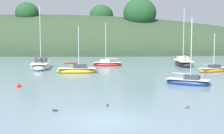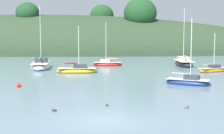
{
  "view_description": "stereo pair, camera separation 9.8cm",
  "coord_description": "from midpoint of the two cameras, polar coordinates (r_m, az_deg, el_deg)",
  "views": [
    {
      "loc": [
        0.95,
        -18.81,
        5.19
      ],
      "look_at": [
        0.0,
        20.0,
        1.2
      ],
      "focal_mm": 50.96,
      "sensor_mm": 36.0,
      "label": 1
    },
    {
      "loc": [
        1.05,
        -18.81,
        5.19
      ],
      "look_at": [
        0.0,
        20.0,
        1.2
      ],
      "focal_mm": 50.96,
      "sensor_mm": 36.0,
      "label": 2
    }
  ],
  "objects": [
    {
      "name": "sailboat_yellow_far",
      "position": [
        43.28,
        -6.21,
        -0.59
      ],
      "size": [
        5.64,
        2.33,
        6.49
      ],
      "color": "gold",
      "rests_on": "ground"
    },
    {
      "name": "mooring_buoy_channel",
      "position": [
        53.32,
        -7.03,
        0.37
      ],
      "size": [
        0.44,
        0.44,
        0.54
      ],
      "color": "orange",
      "rests_on": "ground"
    },
    {
      "name": "far_shoreline_hill",
      "position": [
        94.54,
        -14.31,
        2.6
      ],
      "size": [
        150.0,
        36.0,
        25.51
      ],
      "color": "#2D422B",
      "rests_on": "ground"
    },
    {
      "name": "duck_trailing",
      "position": [
        22.1,
        -10.18,
        -7.67
      ],
      "size": [
        0.42,
        0.18,
        0.24
      ],
      "color": "#2D2823",
      "rests_on": "ground"
    },
    {
      "name": "duck_lead",
      "position": [
        23.3,
        -0.76,
        -6.87
      ],
      "size": [
        0.29,
        0.41,
        0.24
      ],
      "color": "brown",
      "rests_on": "ground"
    },
    {
      "name": "sailboat_orange_cutter",
      "position": [
        46.44,
        17.69,
        -0.46
      ],
      "size": [
        4.71,
        3.52,
        5.49
      ],
      "color": "orange",
      "rests_on": "ground"
    },
    {
      "name": "ground_plane",
      "position": [
        19.54,
        -1.46,
        -9.54
      ],
      "size": [
        400.0,
        400.0,
        0.0
      ],
      "primitive_type": "plane",
      "color": "slate"
    },
    {
      "name": "mooring_buoy_outer",
      "position": [
        32.72,
        -16.3,
        -3.28
      ],
      "size": [
        0.44,
        0.44,
        0.54
      ],
      "color": "red",
      "rests_on": "ground"
    },
    {
      "name": "sailboat_blue_center",
      "position": [
        54.21,
        12.78,
        0.71
      ],
      "size": [
        2.57,
        7.49,
        9.77
      ],
      "color": "#232328",
      "rests_on": "ground"
    },
    {
      "name": "sailboat_teal_outer",
      "position": [
        33.9,
        13.63,
        -2.57
      ],
      "size": [
        4.96,
        3.5,
        7.05
      ],
      "color": "navy",
      "rests_on": "ground"
    },
    {
      "name": "sailboat_grey_yawl",
      "position": [
        49.69,
        -12.59,
        0.27
      ],
      "size": [
        3.87,
        8.24,
        9.9
      ],
      "color": "white",
      "rests_on": "ground"
    },
    {
      "name": "sailboat_black_sloop",
      "position": [
        52.71,
        -0.8,
        0.58
      ],
      "size": [
        4.91,
        1.73,
        7.33
      ],
      "color": "red",
      "rests_on": "ground"
    },
    {
      "name": "duck_lone_right",
      "position": [
        23.28,
        13.43,
        -7.05
      ],
      "size": [
        0.41,
        0.32,
        0.24
      ],
      "color": "brown",
      "rests_on": "ground"
    }
  ]
}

